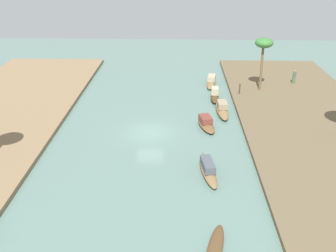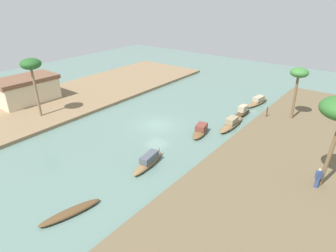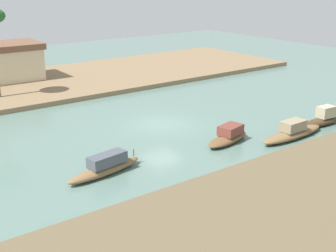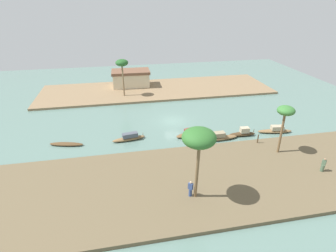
{
  "view_description": "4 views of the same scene",
  "coord_description": "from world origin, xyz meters",
  "views": [
    {
      "loc": [
        -31.58,
        -2.61,
        15.56
      ],
      "look_at": [
        0.21,
        -1.67,
        0.55
      ],
      "focal_mm": 40.8,
      "sensor_mm": 36.0,
      "label": 1
    },
    {
      "loc": [
        -24.16,
        -20.1,
        14.5
      ],
      "look_at": [
        -0.25,
        -1.9,
        0.54
      ],
      "focal_mm": 31.88,
      "sensor_mm": 36.0,
      "label": 2
    },
    {
      "loc": [
        -17.42,
        -24.1,
        9.8
      ],
      "look_at": [
        -0.67,
        -1.67,
        0.46
      ],
      "focal_mm": 49.31,
      "sensor_mm": 36.0,
      "label": 3
    },
    {
      "loc": [
        -7.95,
        -36.99,
        17.74
      ],
      "look_at": [
        -1.38,
        -3.35,
        0.89
      ],
      "focal_mm": 28.41,
      "sensor_mm": 36.0,
      "label": 4
    }
  ],
  "objects": [
    {
      "name": "palm_tree_left_near",
      "position": [
        -1.57,
        -18.06,
        6.78
      ],
      "size": [
        2.99,
        2.99,
        7.34
      ],
      "color": "brown",
      "rests_on": "riverbank_left"
    },
    {
      "name": "riverbank_left",
      "position": [
        0.0,
        -15.4,
        0.19
      ],
      "size": [
        46.9,
        13.58,
        0.39
      ],
      "primitive_type": "cube",
      "color": "brown",
      "rests_on": "ground"
    },
    {
      "name": "sampan_upstream_small",
      "position": [
        8.67,
        -6.66,
        0.45
      ],
      "size": [
        3.8,
        1.12,
        1.29
      ],
      "rotation": [
        0.0,
        0.0,
        -0.06
      ],
      "color": "#47331E",
      "rests_on": "river_water"
    },
    {
      "name": "sampan_downstream_large",
      "position": [
        -7.06,
        -4.88,
        0.41
      ],
      "size": [
        4.59,
        1.61,
        1.06
      ],
      "rotation": [
        0.0,
        0.0,
        0.15
      ],
      "color": "brown",
      "rests_on": "river_water"
    },
    {
      "name": "palm_tree_left_far",
      "position": [
        10.74,
        -12.0,
        5.65
      ],
      "size": [
        2.02,
        2.02,
        6.07
      ],
      "color": "brown",
      "rests_on": "riverbank_left"
    },
    {
      "name": "sampan_midstream",
      "position": [
        1.24,
        -5.24,
        0.39
      ],
      "size": [
        3.88,
        2.01,
        1.03
      ],
      "rotation": [
        0.0,
        0.0,
        0.23
      ],
      "color": "brown",
      "rests_on": "river_water"
    },
    {
      "name": "sampan_with_red_awning",
      "position": [
        -15.27,
        -4.73,
        0.2
      ],
      "size": [
        4.57,
        1.86,
        0.41
      ],
      "rotation": [
        0.0,
        0.0,
        -0.23
      ],
      "color": "brown",
      "rests_on": "river_water"
    },
    {
      "name": "mooring_post",
      "position": [
        9.36,
        -9.5,
        0.99
      ],
      "size": [
        0.14,
        0.14,
        1.2
      ],
      "primitive_type": "cylinder",
      "color": "#4C3823",
      "rests_on": "riverbank_left"
    },
    {
      "name": "riverside_building",
      "position": [
        -5.13,
        18.33,
        2.09
      ],
      "size": [
        7.99,
        4.84,
        3.35
      ],
      "rotation": [
        0.0,
        0.0,
        -0.03
      ],
      "color": "beige",
      "rests_on": "riverbank_right"
    },
    {
      "name": "sampan_near_left_bank",
      "position": [
        13.71,
        -6.65,
        0.39
      ],
      "size": [
        5.02,
        1.73,
        1.08
      ],
      "rotation": [
        0.0,
        0.0,
        -0.15
      ],
      "color": "brown",
      "rests_on": "river_water"
    },
    {
      "name": "sampan_with_tall_canopy",
      "position": [
        4.93,
        -7.11,
        0.39
      ],
      "size": [
        5.37,
        1.27,
        1.14
      ],
      "rotation": [
        0.0,
        0.0,
        0.02
      ],
      "color": "brown",
      "rests_on": "river_water"
    },
    {
      "name": "person_by_mooring",
      "position": [
        -2.01,
        -17.73,
        1.2
      ],
      "size": [
        0.5,
        0.5,
        1.7
      ],
      "rotation": [
        0.0,
        0.0,
        2.38
      ],
      "color": "#33477A",
      "rests_on": "riverbank_left"
    },
    {
      "name": "river_water",
      "position": [
        0.0,
        0.0,
        0.0
      ],
      "size": [
        77.71,
        77.71,
        0.0
      ],
      "primitive_type": "plane",
      "color": "slate",
      "rests_on": "ground"
    },
    {
      "name": "person_on_near_bank",
      "position": [
        13.27,
        -16.62,
        1.06
      ],
      "size": [
        0.52,
        0.52,
        1.63
      ],
      "rotation": [
        0.0,
        0.0,
        2.12
      ],
      "color": "#4C664C",
      "rests_on": "riverbank_left"
    },
    {
      "name": "riverbank_right",
      "position": [
        0.0,
        15.4,
        0.19
      ],
      "size": [
        46.9,
        13.58,
        0.39
      ],
      "primitive_type": "cube",
      "color": "#846B4C",
      "rests_on": "ground"
    },
    {
      "name": "palm_tree_right_tall",
      "position": [
        -6.92,
        12.55,
        6.47
      ],
      "size": [
        2.33,
        2.33,
        6.94
      ],
      "color": "#7F6647",
      "rests_on": "riverbank_right"
    }
  ]
}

